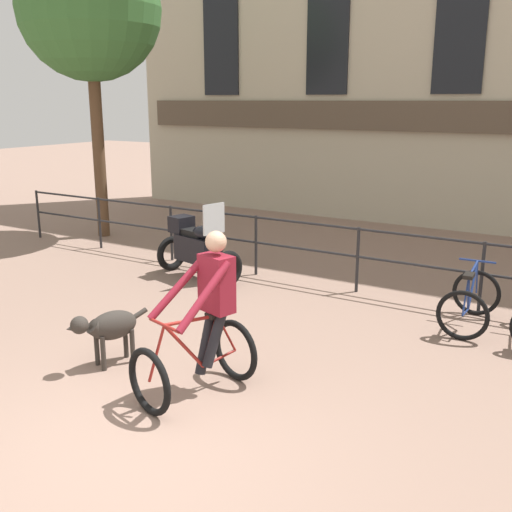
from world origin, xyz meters
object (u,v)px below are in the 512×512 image
at_px(cyclist_with_bike, 204,323).
at_px(dog, 108,327).
at_px(parked_motorcycle, 197,246).
at_px(parked_bicycle_near_lamp, 470,302).

height_order(cyclist_with_bike, dog, cyclist_with_bike).
height_order(dog, parked_motorcycle, parked_motorcycle).
bearing_deg(dog, parked_bicycle_near_lamp, 67.91).
distance_m(parked_motorcycle, parked_bicycle_near_lamp, 4.48).
bearing_deg(cyclist_with_bike, parked_bicycle_near_lamp, 75.44).
xyz_separation_m(cyclist_with_bike, parked_motorcycle, (-2.53, 3.27, -0.20)).
xyz_separation_m(dog, parked_motorcycle, (-1.21, 3.32, 0.09)).
bearing_deg(cyclist_with_bike, parked_motorcycle, 143.44).
height_order(parked_motorcycle, parked_bicycle_near_lamp, parked_motorcycle).
xyz_separation_m(parked_motorcycle, parked_bicycle_near_lamp, (4.48, 0.06, -0.20)).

